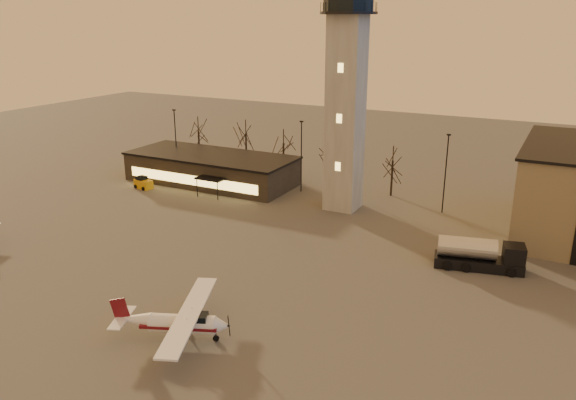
{
  "coord_description": "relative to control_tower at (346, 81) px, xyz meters",
  "views": [
    {
      "loc": [
        25.65,
        -34.86,
        23.58
      ],
      "look_at": [
        0.8,
        13.0,
        6.06
      ],
      "focal_mm": 35.0,
      "sensor_mm": 36.0,
      "label": 1
    }
  ],
  "objects": [
    {
      "name": "ground",
      "position": [
        0.0,
        -30.0,
        -16.33
      ],
      "size": [
        220.0,
        220.0,
        0.0
      ],
      "primitive_type": "plane",
      "color": "#494643",
      "rests_on": "ground"
    },
    {
      "name": "control_tower",
      "position": [
        0.0,
        0.0,
        0.0
      ],
      "size": [
        6.8,
        6.8,
        32.6
      ],
      "color": "gray",
      "rests_on": "ground"
    },
    {
      "name": "terminal",
      "position": [
        -21.99,
        1.98,
        -14.17
      ],
      "size": [
        25.4,
        12.2,
        4.3
      ],
      "color": "black",
      "rests_on": "ground"
    },
    {
      "name": "light_poles",
      "position": [
        0.5,
        1.0,
        -10.92
      ],
      "size": [
        58.5,
        12.25,
        10.14
      ],
      "color": "black",
      "rests_on": "ground"
    },
    {
      "name": "tree_row",
      "position": [
        -13.7,
        9.16,
        -10.39
      ],
      "size": [
        37.2,
        9.2,
        8.8
      ],
      "color": "black",
      "rests_on": "ground"
    },
    {
      "name": "cessna_front",
      "position": [
        1.25,
        -35.0,
        -15.18
      ],
      "size": [
        9.79,
        11.86,
        3.36
      ],
      "rotation": [
        0.0,
        0.0,
        0.39
      ],
      "color": "white",
      "rests_on": "ground"
    },
    {
      "name": "fuel_truck",
      "position": [
        18.93,
        -11.22,
        -15.09
      ],
      "size": [
        8.73,
        4.21,
        3.12
      ],
      "rotation": [
        0.0,
        0.0,
        0.22
      ],
      "color": "black",
      "rests_on": "ground"
    },
    {
      "name": "service_cart",
      "position": [
        -29.05,
        -5.18,
        -15.67
      ],
      "size": [
        2.97,
        2.19,
        1.73
      ],
      "rotation": [
        0.0,
        0.0,
        -0.2
      ],
      "color": "#CC8D0C",
      "rests_on": "ground"
    }
  ]
}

